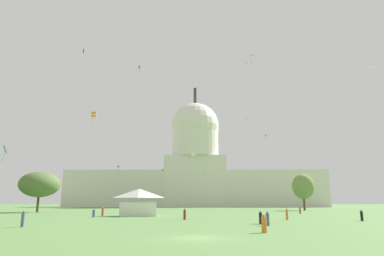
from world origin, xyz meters
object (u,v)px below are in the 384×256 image
object	(u,v)px
tree_west_far	(40,184)
person_denim_mid_center	(94,213)
kite_white_low	(193,154)
person_red_lawn_far_right	(103,212)
kite_black_high	(83,51)
event_tent	(139,202)
person_orange_near_tent	(264,225)
person_maroon_deep_crowd	(185,215)
person_black_back_left	(362,216)
kite_turquoise_low	(218,186)
kite_cyan_mid	(277,154)
kite_pink_mid	(246,120)
capitol_building	(195,170)
person_orange_near_tree_east	(287,214)
kite_lime_low	(203,172)
kite_magenta_mid	(191,157)
kite_white_mid	(370,70)
kite_yellow_high	(246,64)
kite_turquoise_low_b	(163,170)
person_denim_edge_east	(23,220)
kite_blue_high	(139,67)
tree_east_far	(303,186)
person_maroon_near_tree_west	(300,210)
person_black_mid_left	(261,218)
person_denim_mid_right	(268,219)
kite_green_low	(5,150)
kite_red_high	(252,56)

from	to	relation	value
tree_west_far	person_denim_mid_center	size ratio (longest dim) A/B	9.61
kite_white_low	person_red_lawn_far_right	bearing A→B (deg)	-140.62
person_red_lawn_far_right	kite_black_high	size ratio (longest dim) A/B	1.29
event_tent	person_orange_near_tent	world-z (taller)	event_tent
person_maroon_deep_crowd	person_black_back_left	world-z (taller)	person_maroon_deep_crowd
kite_turquoise_low	kite_cyan_mid	world-z (taller)	kite_cyan_mid
event_tent	kite_pink_mid	bearing A→B (deg)	50.57
capitol_building	person_denim_mid_center	xyz separation A→B (m)	(-17.68, -128.99, -19.99)
person_orange_near_tree_east	kite_lime_low	bearing A→B (deg)	-172.25
kite_magenta_mid	kite_cyan_mid	world-z (taller)	kite_cyan_mid
kite_white_mid	kite_yellow_high	distance (m)	63.34
kite_turquoise_low_b	kite_turquoise_low	bearing A→B (deg)	153.47
capitol_building	person_denim_edge_east	xyz separation A→B (m)	(-18.08, -153.81, -19.84)
capitol_building	event_tent	distance (m)	125.53
person_black_back_left	kite_blue_high	bearing A→B (deg)	-131.37
tree_west_far	tree_east_far	xyz separation A→B (m)	(77.17, 21.76, 0.37)
person_maroon_near_tree_west	kite_pink_mid	xyz separation A→B (m)	(-7.56, 30.16, 29.44)
person_black_mid_left	person_orange_near_tent	xyz separation A→B (m)	(-1.85, -11.91, -0.07)
person_red_lawn_far_right	kite_white_mid	distance (m)	60.74
person_red_lawn_far_right	kite_magenta_mid	world-z (taller)	kite_magenta_mid
person_denim_edge_east	kite_turquoise_low	bearing A→B (deg)	174.48
person_red_lawn_far_right	person_denim_edge_east	distance (m)	31.44
person_black_mid_left	person_denim_mid_center	size ratio (longest dim) A/B	1.15
kite_white_mid	kite_pink_mid	size ratio (longest dim) A/B	2.24
tree_east_far	person_orange_near_tree_east	bearing A→B (deg)	-109.47
person_maroon_near_tree_west	kite_white_mid	size ratio (longest dim) A/B	0.46
person_black_mid_left	person_orange_near_tent	size ratio (longest dim) A/B	1.06
capitol_building	person_black_back_left	distance (m)	144.74
person_denim_mid_right	kite_green_low	size ratio (longest dim) A/B	0.48
event_tent	person_maroon_near_tree_west	xyz separation A→B (m)	(35.80, 14.12, -1.89)
tree_west_far	kite_turquoise_low	size ratio (longest dim) A/B	9.60
kite_turquoise_low	kite_lime_low	bearing A→B (deg)	53.07
event_tent	tree_west_far	bearing A→B (deg)	136.26
person_red_lawn_far_right	person_orange_near_tree_east	bearing A→B (deg)	126.48
person_black_back_left	kite_pink_mid	xyz separation A→B (m)	(-7.17, 61.65, 29.42)
person_red_lawn_far_right	kite_red_high	xyz separation A→B (m)	(35.60, 25.57, 44.88)
kite_turquoise_low	kite_white_low	size ratio (longest dim) A/B	0.37
tree_east_far	kite_magenta_mid	world-z (taller)	kite_magenta_mid
person_denim_mid_center	kite_red_high	size ratio (longest dim) A/B	0.41
kite_red_high	kite_blue_high	distance (m)	59.17
kite_green_low	kite_turquoise_low_b	distance (m)	106.36
kite_red_high	kite_blue_high	xyz separation A→B (m)	(-41.28, 40.21, 13.47)
tree_west_far	kite_red_high	distance (m)	70.45
capitol_building	person_orange_near_tree_east	size ratio (longest dim) A/B	82.13
person_maroon_deep_crowd	kite_turquoise_low	bearing A→B (deg)	-159.25
kite_turquoise_low	kite_magenta_mid	distance (m)	17.83
person_denim_mid_right	kite_yellow_high	world-z (taller)	kite_yellow_high
person_maroon_near_tree_west	kite_yellow_high	size ratio (longest dim) A/B	0.49
person_orange_near_tree_east	kite_green_low	bearing A→B (deg)	-94.76
kite_white_low	event_tent	bearing A→B (deg)	-123.42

